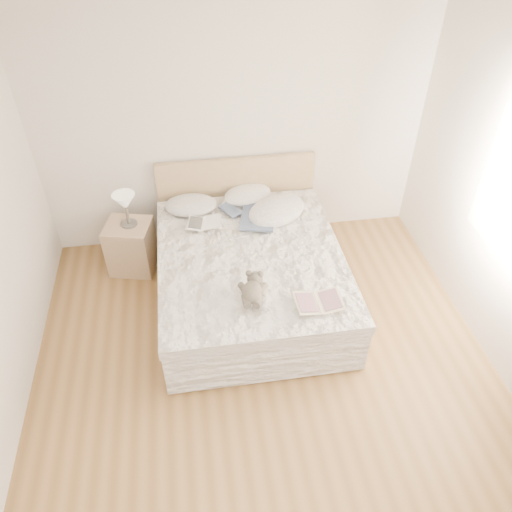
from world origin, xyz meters
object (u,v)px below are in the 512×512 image
(table_lamp, at_px, (125,203))
(photo_book, at_px, (204,223))
(childrens_book, at_px, (318,302))
(teddy_bear, at_px, (252,297))
(nightstand, at_px, (131,247))
(bed, at_px, (250,271))

(table_lamp, distance_m, photo_book, 0.80)
(childrens_book, xyz_separation_m, teddy_bear, (-0.54, 0.12, 0.02))
(nightstand, bearing_deg, childrens_book, -41.07)
(bed, distance_m, photo_book, 0.66)
(bed, bearing_deg, teddy_bear, -96.44)
(bed, xyz_separation_m, table_lamp, (-1.15, 0.61, 0.51))
(table_lamp, relative_size, teddy_bear, 1.16)
(table_lamp, xyz_separation_m, childrens_book, (1.61, -1.43, -0.19))
(photo_book, height_order, childrens_book, same)
(bed, distance_m, teddy_bear, 0.78)
(bed, xyz_separation_m, nightstand, (-1.17, 0.60, -0.03))
(childrens_book, bearing_deg, nightstand, 137.08)
(childrens_book, bearing_deg, table_lamp, 136.41)
(table_lamp, height_order, photo_book, table_lamp)
(nightstand, relative_size, photo_book, 1.64)
(childrens_book, height_order, teddy_bear, teddy_bear)
(nightstand, xyz_separation_m, photo_book, (0.78, -0.18, 0.35))
(bed, relative_size, nightstand, 3.83)
(nightstand, height_order, teddy_bear, teddy_bear)
(nightstand, bearing_deg, table_lamp, 24.83)
(nightstand, relative_size, table_lamp, 1.56)
(photo_book, distance_m, teddy_bear, 1.16)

